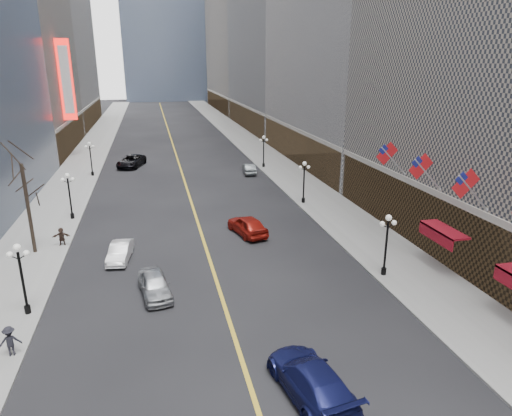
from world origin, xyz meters
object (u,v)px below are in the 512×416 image
streetlamp_east_1 (387,239)px  streetlamp_east_3 (264,148)px  streetlamp_west_1 (21,272)px  car_nb_far (131,161)px  streetlamp_west_2 (69,191)px  car_nb_near (155,285)px  streetlamp_west_3 (91,155)px  car_nb_mid (120,252)px  car_sb_far (249,169)px  streetlamp_east_2 (304,178)px  car_sb_near (311,380)px  car_sb_mid (247,225)px

streetlamp_east_1 → streetlamp_east_3: size_ratio=1.00×
streetlamp_east_1 → streetlamp_west_1: 23.60m
streetlamp_east_1 → car_nb_far: bearing=114.6°
streetlamp_east_1 → car_nb_far: (-18.70, 40.91, -2.04)m
streetlamp_west_2 → car_nb_near: (7.58, -17.19, -2.13)m
streetlamp_west_3 → car_nb_far: size_ratio=0.73×
streetlamp_west_2 → car_nb_far: streetlamp_west_2 is taller
streetlamp_east_1 → car_nb_mid: streetlamp_east_1 is taller
streetlamp_west_2 → car_nb_far: 23.52m
car_nb_far → car_sb_far: (15.90, -7.99, -0.15)m
streetlamp_east_2 → car_nb_far: 29.64m
streetlamp_east_2 → streetlamp_west_3: 29.68m
streetlamp_west_3 → car_sb_near: streetlamp_west_3 is taller
streetlamp_east_3 → car_nb_mid: (-18.55, -28.85, -2.22)m
streetlamp_east_3 → car_nb_near: size_ratio=1.00×
car_nb_near → car_nb_far: size_ratio=0.73×
car_nb_near → car_sb_mid: (8.22, 9.56, 0.09)m
streetlamp_east_2 → car_nb_near: size_ratio=1.00×
streetlamp_east_1 → car_sb_near: size_ratio=0.76×
streetlamp_east_1 → streetlamp_west_1: size_ratio=1.00×
streetlamp_east_1 → car_sb_far: size_ratio=1.05×
car_nb_far → car_sb_far: bearing=-8.9°
streetlamp_east_1 → streetlamp_east_3: same height
streetlamp_east_2 → car_sb_far: bearing=100.6°
streetlamp_east_2 → car_nb_near: (-16.02, -17.19, -2.13)m
streetlamp_west_1 → car_nb_near: size_ratio=1.00×
car_nb_far → car_sb_near: bearing=-61.8°
streetlamp_east_3 → car_nb_near: bearing=-114.5°
streetlamp_west_2 → streetlamp_west_3: bearing=90.0°
car_nb_mid → car_nb_near: bearing=-60.3°
streetlamp_west_3 → car_nb_near: 36.06m
streetlamp_east_3 → car_nb_far: 19.44m
car_nb_far → car_sb_far: car_nb_far is taller
streetlamp_west_1 → car_sb_near: streetlamp_west_1 is taller
car_nb_mid → car_sb_mid: size_ratio=0.82×
streetlamp_east_1 → car_nb_near: streetlamp_east_1 is taller
streetlamp_west_2 → streetlamp_east_3: bearing=37.3°
streetlamp_west_1 → car_sb_far: size_ratio=1.05×
streetlamp_east_3 → car_sb_far: streetlamp_east_3 is taller
streetlamp_east_2 → streetlamp_east_3: size_ratio=1.00×
streetlamp_east_2 → car_sb_mid: (-7.80, -7.62, -2.04)m
car_nb_near → streetlamp_west_2: bearing=105.3°
streetlamp_west_2 → car_sb_mid: 17.66m
streetlamp_east_2 → streetlamp_west_2: same height
streetlamp_west_3 → streetlamp_east_3: bearing=0.0°
streetlamp_east_1 → car_nb_far: size_ratio=0.73×
streetlamp_east_2 → streetlamp_west_3: same height
streetlamp_west_2 → car_sb_far: (20.80, 14.92, -2.19)m
car_nb_near → car_sb_far: size_ratio=1.05×
streetlamp_west_3 → car_nb_far: streetlamp_west_3 is taller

